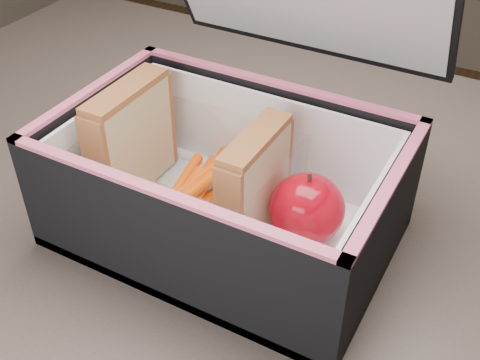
{
  "coord_description": "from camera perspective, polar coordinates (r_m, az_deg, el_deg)",
  "views": [
    {
      "loc": [
        0.22,
        -0.45,
        1.17
      ],
      "look_at": [
        -0.0,
        -0.05,
        0.81
      ],
      "focal_mm": 45.0,
      "sensor_mm": 36.0,
      "label": 1
    }
  ],
  "objects": [
    {
      "name": "kitchen_table",
      "position": [
        0.71,
        2.06,
        -7.88
      ],
      "size": [
        1.2,
        0.8,
        0.75
      ],
      "color": "brown",
      "rests_on": "ground"
    },
    {
      "name": "sandwich_left",
      "position": [
        0.62,
        -10.27,
        3.91
      ],
      "size": [
        0.03,
        0.11,
        0.12
      ],
      "color": "tan",
      "rests_on": "plastic_tub"
    },
    {
      "name": "paper_napkin",
      "position": [
        0.58,
        6.5,
        -5.79
      ],
      "size": [
        0.08,
        0.08,
        0.01
      ],
      "primitive_type": "cube",
      "rotation": [
        0.0,
        0.0,
        -0.08
      ],
      "color": "white",
      "rests_on": "lunch_bag"
    },
    {
      "name": "lunch_bag",
      "position": [
        0.57,
        -1.1,
        0.41
      ],
      "size": [
        0.32,
        0.31,
        0.3
      ],
      "color": "black",
      "rests_on": "kitchen_table"
    },
    {
      "name": "sandwich_right",
      "position": [
        0.56,
        1.42,
        -0.33
      ],
      "size": [
        0.03,
        0.1,
        0.11
      ],
      "color": "tan",
      "rests_on": "plastic_tub"
    },
    {
      "name": "carrot_sticks",
      "position": [
        0.62,
        -4.61,
        -0.91
      ],
      "size": [
        0.06,
        0.15,
        0.03
      ],
      "color": "#F85A0F",
      "rests_on": "plastic_tub"
    },
    {
      "name": "red_apple",
      "position": [
        0.56,
        6.36,
        -2.72
      ],
      "size": [
        0.08,
        0.08,
        0.08
      ],
      "rotation": [
        0.0,
        0.0,
        -0.12
      ],
      "color": "#9A0010",
      "rests_on": "paper_napkin"
    },
    {
      "name": "plastic_tub",
      "position": [
        0.6,
        -4.63,
        0.38
      ],
      "size": [
        0.19,
        0.14,
        0.08
      ],
      "primitive_type": null,
      "color": "white",
      "rests_on": "lunch_bag"
    }
  ]
}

